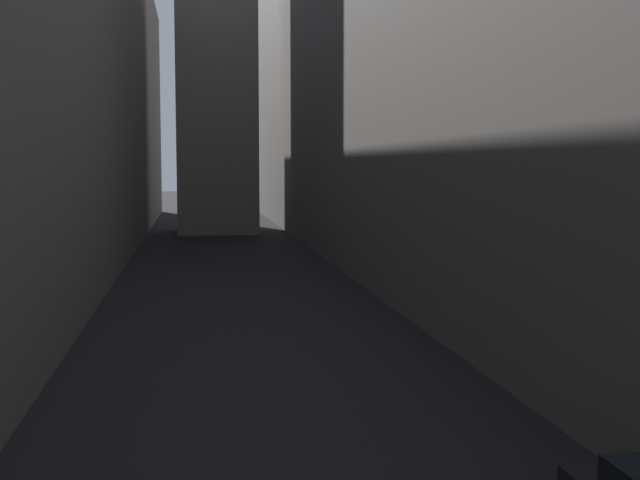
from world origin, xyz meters
The scene contains 2 objects.
ground_plane centered at (0.00, 48.00, 0.00)m, with size 264.00×264.00×0.00m, color black.
building_block_right centered at (13.25, 50.00, 11.70)m, with size 15.49×108.00×23.40m, color slate.
Camera 1 is at (-1.82, 6.23, 5.38)m, focal length 46.98 mm.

